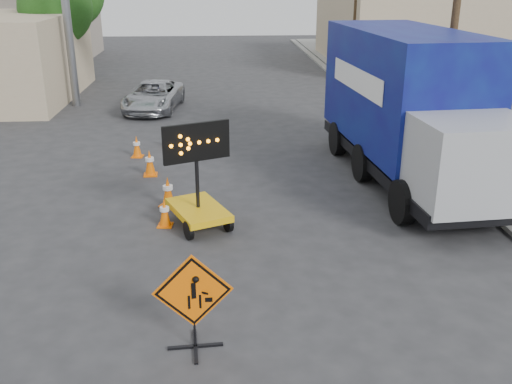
{
  "coord_description": "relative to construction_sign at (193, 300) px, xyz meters",
  "views": [
    {
      "loc": [
        0.15,
        -9.04,
        5.81
      ],
      "look_at": [
        0.9,
        2.08,
        1.53
      ],
      "focal_mm": 40.0,
      "sensor_mm": 36.0,
      "label": 1
    }
  ],
  "objects": [
    {
      "name": "cone_b",
      "position": [
        -0.91,
        6.29,
        -0.5
      ],
      "size": [
        0.54,
        0.54,
        0.81
      ],
      "rotation": [
        0.0,
        0.0,
        -0.39
      ],
      "color": "#FF6805",
      "rests_on": "ground"
    },
    {
      "name": "pickup_truck",
      "position": [
        -2.43,
        17.87,
        -0.27
      ],
      "size": [
        2.71,
        4.87,
        1.29
      ],
      "primitive_type": "imported",
      "rotation": [
        0.0,
        0.0,
        -0.13
      ],
      "color": "#B5B8BD",
      "rests_on": "ground"
    },
    {
      "name": "box_truck",
      "position": [
        6.02,
        7.96,
        1.05
      ],
      "size": [
        3.43,
        9.27,
        4.32
      ],
      "rotation": [
        0.0,
        0.0,
        0.08
      ],
      "color": "black",
      "rests_on": "ground"
    },
    {
      "name": "cone_d",
      "position": [
        -2.3,
        10.75,
        -0.54
      ],
      "size": [
        0.41,
        0.41,
        0.73
      ],
      "rotation": [
        0.0,
        0.0,
        -0.11
      ],
      "color": "#FF6805",
      "rests_on": "ground"
    },
    {
      "name": "tree_left_near",
      "position": [
        -7.67,
        23.07,
        3.25
      ],
      "size": [
        3.71,
        3.71,
        6.03
      ],
      "color": "#4C3820",
      "rests_on": "ground"
    },
    {
      "name": "cone_a",
      "position": [
        -0.9,
        4.97,
        -0.56
      ],
      "size": [
        0.4,
        0.4,
        0.71
      ],
      "rotation": [
        0.0,
        0.0,
        -0.11
      ],
      "color": "#FF6805",
      "rests_on": "ground"
    },
    {
      "name": "utility_pole_near",
      "position": [
        8.33,
        11.07,
        3.77
      ],
      "size": [
        1.8,
        0.26,
        9.0
      ],
      "color": "#4C3820",
      "rests_on": "ground"
    },
    {
      "name": "curb_right",
      "position": [
        7.53,
        16.07,
        -0.85
      ],
      "size": [
        0.4,
        60.0,
        0.12
      ],
      "primitive_type": "cube",
      "color": "gray",
      "rests_on": "ground"
    },
    {
      "name": "cone_e",
      "position": [
        -1.37,
        11.87,
        -0.59
      ],
      "size": [
        0.4,
        0.4,
        0.63
      ],
      "rotation": [
        0.0,
        0.0,
        -0.29
      ],
      "color": "#FF6805",
      "rests_on": "ground"
    },
    {
      "name": "building_right_far",
      "position": [
        13.33,
        31.07,
        1.39
      ],
      "size": [
        10.0,
        14.0,
        4.6
      ],
      "primitive_type": "cube",
      "color": "tan",
      "rests_on": "ground"
    },
    {
      "name": "ground",
      "position": [
        0.33,
        1.07,
        -0.91
      ],
      "size": [
        100.0,
        100.0,
        0.0
      ],
      "primitive_type": "plane",
      "color": "#2D2D30",
      "rests_on": "ground"
    },
    {
      "name": "arrow_board",
      "position": [
        -0.07,
        4.94,
        -0.32
      ],
      "size": [
        1.73,
        2.11,
        2.6
      ],
      "rotation": [
        0.0,
        0.0,
        0.4
      ],
      "color": "#E8AF0C",
      "rests_on": "ground"
    },
    {
      "name": "cone_c",
      "position": [
        -1.66,
        8.81,
        -0.5
      ],
      "size": [
        0.44,
        0.44,
        0.81
      ],
      "rotation": [
        0.0,
        0.0,
        0.06
      ],
      "color": "#FF6805",
      "rests_on": "ground"
    },
    {
      "name": "sidewalk_right",
      "position": [
        9.83,
        16.07,
        -0.84
      ],
      "size": [
        4.0,
        60.0,
        0.15
      ],
      "primitive_type": "cube",
      "color": "gray",
      "rests_on": "ground"
    },
    {
      "name": "storefront_left_far",
      "position": [
        -14.67,
        35.07,
        1.29
      ],
      "size": [
        12.0,
        10.0,
        4.4
      ],
      "primitive_type": "cube",
      "color": "gray",
      "rests_on": "ground"
    },
    {
      "name": "construction_sign",
      "position": [
        0.0,
        0.0,
        0.0
      ],
      "size": [
        1.3,
        0.92,
        1.72
      ],
      "rotation": [
        0.0,
        0.0,
        0.07
      ],
      "color": "black",
      "rests_on": "ground"
    }
  ]
}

